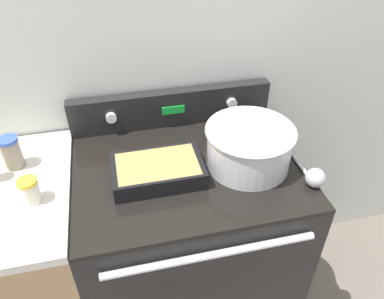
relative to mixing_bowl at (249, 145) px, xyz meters
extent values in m
cube|color=silver|center=(-0.21, 0.38, 0.25)|extent=(8.00, 0.05, 2.50)
cube|color=black|center=(-0.21, 0.03, -0.55)|extent=(0.80, 0.62, 0.90)
cube|color=black|center=(-0.21, 0.03, -0.09)|extent=(0.80, 0.62, 0.02)
cylinder|color=silver|center=(-0.21, -0.29, -0.16)|extent=(0.66, 0.02, 0.02)
cube|color=black|center=(-0.21, 0.32, -0.01)|extent=(0.80, 0.05, 0.15)
cylinder|color=white|center=(-0.45, 0.29, 0.00)|extent=(0.04, 0.02, 0.04)
cylinder|color=white|center=(0.03, 0.29, 0.00)|extent=(0.04, 0.02, 0.04)
cube|color=green|center=(-0.21, 0.29, 0.00)|extent=(0.09, 0.01, 0.03)
cube|color=tan|center=(-0.87, 0.03, -0.55)|extent=(0.51, 0.62, 0.90)
cylinder|color=silver|center=(0.00, 0.00, -0.01)|extent=(0.29, 0.29, 0.15)
torus|color=silver|center=(0.00, 0.00, 0.06)|extent=(0.31, 0.31, 0.01)
cylinder|color=beige|center=(0.00, 0.00, 0.05)|extent=(0.27, 0.27, 0.02)
cube|color=black|center=(-0.32, 0.00, -0.05)|extent=(0.30, 0.19, 0.06)
cube|color=#B2894C|center=(-0.32, 0.00, -0.04)|extent=(0.27, 0.17, 0.03)
cylinder|color=#B7B7B7|center=(0.18, -0.05, -0.08)|extent=(0.01, 0.22, 0.01)
sphere|color=#B7B7B7|center=(0.18, -0.16, -0.05)|extent=(0.07, 0.07, 0.07)
cylinder|color=beige|center=(-0.72, -0.03, -0.04)|extent=(0.06, 0.06, 0.07)
cylinder|color=yellow|center=(-0.72, -0.03, 0.01)|extent=(0.06, 0.06, 0.01)
cylinder|color=gray|center=(-0.79, 0.16, -0.02)|extent=(0.06, 0.06, 0.11)
cylinder|color=#3856B7|center=(-0.79, 0.16, 0.04)|extent=(0.07, 0.07, 0.01)
camera|label=1|loc=(-0.42, -0.96, 0.77)|focal=35.00mm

